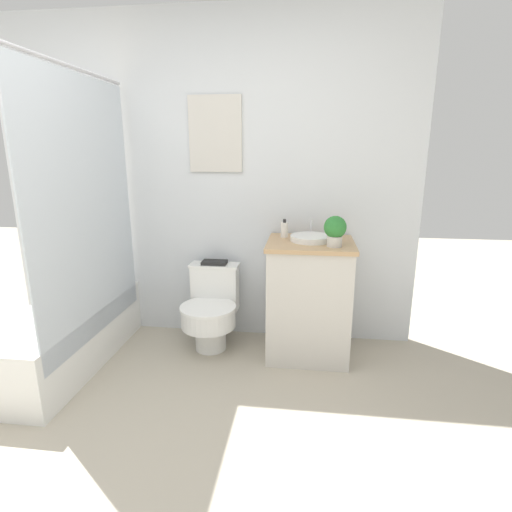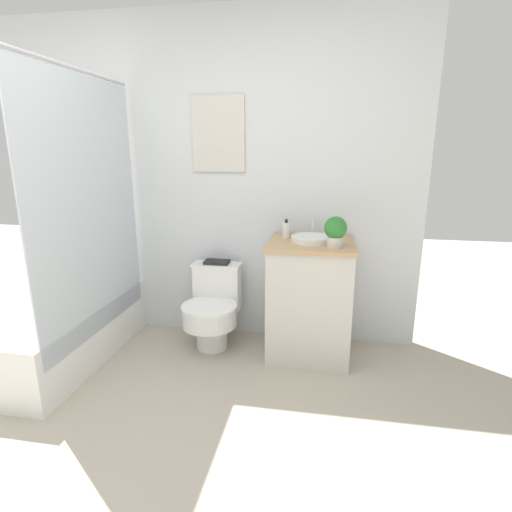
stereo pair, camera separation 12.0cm
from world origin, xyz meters
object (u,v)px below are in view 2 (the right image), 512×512
toilet (213,308)px  sink (312,239)px  potted_plant (335,230)px  soap_bottle (286,230)px  book_on_tank (217,262)px

toilet → sink: bearing=0.6°
toilet → potted_plant: bearing=-9.4°
sink → potted_plant: 0.24m
sink → soap_bottle: soap_bottle is taller
potted_plant → book_on_tank: 1.00m
potted_plant → book_on_tank: size_ratio=1.08×
sink → soap_bottle: 0.22m
potted_plant → book_on_tank: bearing=161.9°
soap_bottle → book_on_tank: soap_bottle is taller
toilet → potted_plant: size_ratio=3.04×
toilet → book_on_tank: size_ratio=3.27×
sink → soap_bottle: size_ratio=2.42×
sink → toilet: bearing=-179.4°
toilet → book_on_tank: bearing=90.0°
toilet → book_on_tank: book_on_tank is taller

